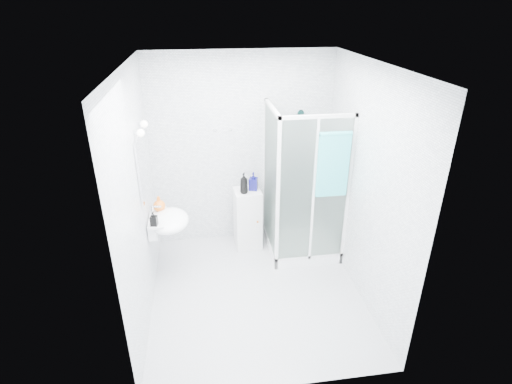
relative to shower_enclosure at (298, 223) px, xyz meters
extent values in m
cube|color=white|center=(-0.67, -0.77, 0.85)|extent=(2.40, 2.60, 2.60)
cube|color=#BABCBF|center=(-0.67, -0.77, -0.44)|extent=(2.40, 2.60, 0.01)
cube|color=white|center=(-0.67, -0.77, 2.15)|extent=(2.40, 2.60, 0.01)
cube|color=white|center=(0.08, 0.08, -0.39)|extent=(0.90, 0.90, 0.12)
cube|color=white|center=(-0.35, 0.08, 1.53)|extent=(0.04, 0.90, 0.04)
cube|color=white|center=(0.08, -0.35, 1.53)|extent=(0.90, 0.04, 0.04)
cube|color=white|center=(-0.35, -0.35, 0.55)|extent=(0.04, 0.04, 2.00)
cube|color=white|center=(-0.36, 0.08, 0.59)|extent=(0.02, 0.82, 1.84)
cube|color=white|center=(0.08, -0.36, 0.59)|extent=(0.82, 0.02, 1.84)
cube|color=white|center=(0.08, -0.35, 0.59)|extent=(0.03, 0.04, 1.84)
cylinder|color=silver|center=(0.08, 0.47, 0.90)|extent=(0.02, 0.02, 1.00)
cylinder|color=silver|center=(0.08, 0.44, 1.37)|extent=(0.09, 0.05, 0.09)
cylinder|color=silver|center=(0.13, 0.50, 0.60)|extent=(0.12, 0.04, 0.12)
cylinder|color=silver|center=(0.36, -0.39, 1.33)|extent=(0.03, 0.05, 0.03)
cube|color=white|center=(-1.81, -0.32, 0.30)|extent=(0.10, 0.40, 0.18)
ellipsoid|color=white|center=(-1.63, -0.32, 0.35)|extent=(0.46, 0.56, 0.20)
cube|color=white|center=(-1.75, -0.32, 0.40)|extent=(0.16, 0.50, 0.02)
cylinder|color=silver|center=(-1.81, -0.32, 0.48)|extent=(0.04, 0.04, 0.16)
cylinder|color=silver|center=(-1.76, -0.32, 0.55)|extent=(0.12, 0.02, 0.02)
cube|color=white|center=(-1.85, -0.32, 1.05)|extent=(0.02, 0.60, 0.70)
cylinder|color=silver|center=(-1.84, -0.48, 1.47)|extent=(0.05, 0.04, 0.04)
sphere|color=white|center=(-1.80, -0.48, 1.47)|extent=(0.08, 0.08, 0.08)
cylinder|color=silver|center=(-1.84, -0.16, 1.47)|extent=(0.05, 0.04, 0.04)
sphere|color=white|center=(-1.80, -0.16, 1.47)|extent=(0.08, 0.08, 0.08)
cylinder|color=silver|center=(-1.02, 0.50, 1.17)|extent=(0.02, 0.04, 0.02)
sphere|color=silver|center=(-1.02, 0.48, 1.17)|extent=(0.03, 0.03, 0.03)
cylinder|color=silver|center=(-0.82, 0.50, 1.17)|extent=(0.02, 0.04, 0.02)
sphere|color=silver|center=(-0.82, 0.48, 1.17)|extent=(0.03, 0.03, 0.03)
cube|color=white|center=(-0.63, 0.27, -0.03)|extent=(0.37, 0.37, 0.84)
cube|color=white|center=(-0.63, 0.10, -0.03)|extent=(0.31, 0.03, 0.72)
sphere|color=#BD631A|center=(-0.52, 0.08, 0.02)|extent=(0.03, 0.03, 0.03)
cube|color=#31B5BC|center=(0.27, -0.40, 0.97)|extent=(0.37, 0.04, 0.76)
cylinder|color=#31B5BC|center=(0.27, -0.40, 1.35)|extent=(0.37, 0.05, 0.05)
imported|color=black|center=(-0.69, 0.21, 0.54)|extent=(0.14, 0.14, 0.28)
imported|color=#0E0E58|center=(-0.55, 0.29, 0.52)|extent=(0.14, 0.14, 0.24)
imported|color=orange|center=(-1.74, -0.16, 0.51)|extent=(0.17, 0.17, 0.19)
imported|color=black|center=(-1.77, -0.51, 0.50)|extent=(0.09, 0.09, 0.16)
camera|label=1|loc=(-1.21, -4.46, 2.68)|focal=28.00mm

